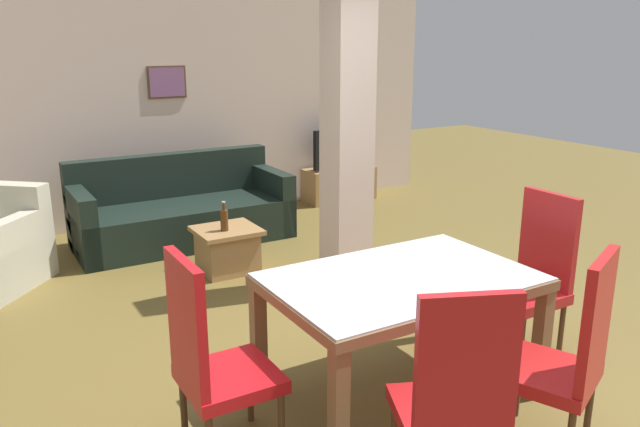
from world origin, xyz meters
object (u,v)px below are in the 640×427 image
(dining_chair_head_left, at_px, (211,357))
(tv_stand, at_px, (339,184))
(dining_chair_near_right, at_px, (568,353))
(dining_chair_head_right, at_px, (534,272))
(dining_table, at_px, (400,301))
(bottle, at_px, (224,219))
(coffee_table, at_px, (227,249))
(sofa, at_px, (182,213))
(tv_screen, at_px, (339,148))
(dining_chair_near_left, at_px, (455,396))

(dining_chair_head_left, xyz_separation_m, tv_stand, (3.38, 4.17, -0.35))
(dining_chair_near_right, bearing_deg, dining_chair_head_right, 25.68)
(dining_table, xyz_separation_m, bottle, (-0.12, 2.40, -0.09))
(bottle, bearing_deg, dining_chair_near_right, -81.30)
(dining_chair_near_right, relative_size, coffee_table, 1.95)
(dining_table, height_order, dining_chair_head_right, dining_chair_head_right)
(sofa, height_order, tv_stand, sofa)
(dining_chair_near_right, bearing_deg, dining_chair_head_left, 127.17)
(bottle, relative_size, tv_stand, 0.29)
(dining_chair_head_left, distance_m, coffee_table, 2.70)
(dining_chair_head_right, relative_size, sofa, 0.50)
(dining_chair_head_left, height_order, tv_screen, dining_chair_head_left)
(sofa, xyz_separation_m, coffee_table, (0.06, -1.09, -0.09))
(coffee_table, bearing_deg, sofa, 93.12)
(dining_table, bearing_deg, bottle, 92.93)
(dining_chair_near_right, bearing_deg, tv_stand, 46.46)
(tv_stand, bearing_deg, dining_chair_head_right, -104.66)
(sofa, height_order, bottle, sofa)
(coffee_table, xyz_separation_m, bottle, (-0.04, -0.05, 0.30))
(dining_chair_near_right, bearing_deg, coffee_table, 74.40)
(sofa, xyz_separation_m, tv_stand, (2.36, 0.63, -0.08))
(coffee_table, height_order, bottle, bottle)
(dining_chair_head_left, bearing_deg, dining_chair_near_right, 60.66)
(coffee_table, relative_size, tv_stand, 0.59)
(dining_chair_near_right, distance_m, coffee_table, 3.36)
(dining_table, bearing_deg, dining_chair_near_left, -113.22)
(dining_chair_near_left, bearing_deg, dining_chair_head_right, 53.51)
(dining_chair_head_right, distance_m, tv_stand, 4.33)
(dining_chair_head_left, relative_size, dining_chair_near_right, 1.00)
(tv_screen, bearing_deg, dining_table, 46.91)
(bottle, bearing_deg, tv_stand, 37.26)
(dining_chair_head_right, height_order, dining_chair_near_right, same)
(dining_chair_near_left, xyz_separation_m, coffee_table, (0.29, 3.33, -0.35))
(dining_chair_head_right, relative_size, dining_chair_head_left, 1.00)
(tv_stand, bearing_deg, sofa, -165.04)
(dining_chair_head_right, bearing_deg, dining_table, 90.00)
(dining_table, relative_size, dining_chair_head_left, 1.38)
(dining_chair_head_left, relative_size, bottle, 4.04)
(dining_table, height_order, dining_chair_near_left, dining_chair_near_left)
(dining_table, distance_m, tv_stand, 4.74)
(dining_chair_head_right, xyz_separation_m, dining_chair_near_right, (-0.75, -0.87, 0.00))
(dining_chair_near_right, bearing_deg, tv_screen, 46.46)
(dining_chair_head_right, distance_m, dining_chair_near_right, 1.14)
(dining_table, relative_size, coffee_table, 2.68)
(dining_table, distance_m, dining_chair_near_left, 0.95)
(dining_chair_head_right, xyz_separation_m, sofa, (-1.27, 3.54, -0.27))
(dining_chair_head_left, bearing_deg, tv_screen, 141.01)
(tv_screen, bearing_deg, dining_chair_head_left, 35.88)
(dining_table, xyz_separation_m, dining_chair_near_left, (-0.38, -0.88, -0.04))
(dining_chair_near_left, relative_size, tv_screen, 1.21)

